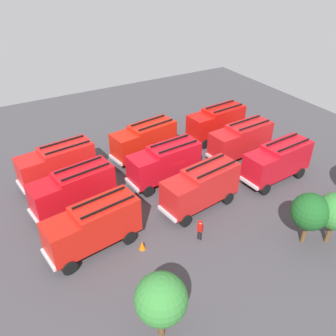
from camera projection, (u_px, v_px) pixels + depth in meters
The scene contains 18 objects.
ground_plane at pixel (168, 180), 34.84m from camera, with size 56.04×56.04×0.00m, color #423F44.
fire_truck_0 at pixel (216, 122), 41.27m from camera, with size 7.40×3.31×3.88m.
fire_truck_1 at pixel (144, 139), 37.48m from camera, with size 7.49×3.63×3.88m.
fire_truck_2 at pixel (57, 163), 33.39m from camera, with size 7.44×3.44×3.88m.
fire_truck_3 at pixel (241, 139), 37.50m from camera, with size 7.36×3.18×3.88m.
fire_truck_4 at pixel (165, 162), 33.58m from camera, with size 7.37×3.22×3.88m.
fire_truck_5 at pixel (73, 189), 29.88m from camera, with size 7.47×3.58×3.88m.
fire_truck_6 at pixel (278, 161), 33.82m from camera, with size 7.37×3.21×3.88m.
fire_truck_7 at pixel (201, 186), 30.20m from camera, with size 7.46×3.54×3.88m.
fire_truck_8 at pixel (93, 225), 25.99m from camera, with size 7.46×3.54×3.88m.
firefighter_0 at pixel (110, 210), 29.31m from camera, with size 0.47×0.46×1.78m.
firefighter_1 at pixel (200, 229), 27.29m from camera, with size 0.40×0.48×1.83m.
firefighter_2 at pixel (199, 150), 38.03m from camera, with size 0.34×0.47×1.67m.
tree_1 at pixel (335, 212), 26.09m from camera, with size 2.82×2.82×4.38m.
tree_2 at pixel (310, 212), 26.06m from camera, with size 2.83×2.83×4.39m.
tree_3 at pixel (161, 299), 19.40m from camera, with size 3.02×3.02×4.68m.
traffic_cone_0 at pixel (142, 245), 26.75m from camera, with size 0.51×0.51×0.72m, color #F2600C.
traffic_cone_1 at pixel (177, 145), 40.17m from camera, with size 0.49×0.49×0.70m, color #F2600C.
Camera 1 is at (14.31, 25.04, 19.59)m, focal length 37.89 mm.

